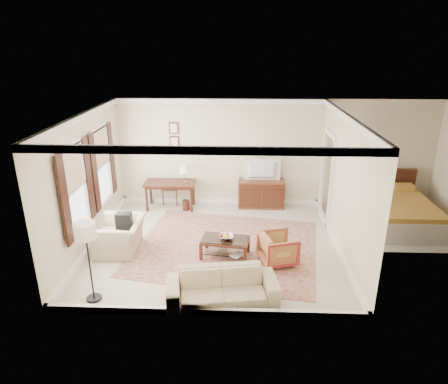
# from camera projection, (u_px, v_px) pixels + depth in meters

# --- Properties ---
(room_shell) EXTENTS (5.51, 5.01, 2.91)m
(room_shell) POSITION_uv_depth(u_px,v_px,m) (214.00, 136.00, 8.10)
(room_shell) COLOR beige
(room_shell) RESTS_ON ground
(annex_bedroom) EXTENTS (3.00, 2.70, 2.90)m
(annex_bedroom) POSITION_uv_depth(u_px,v_px,m) (400.00, 213.00, 9.77)
(annex_bedroom) COLOR beige
(annex_bedroom) RESTS_ON ground
(window_front) EXTENTS (0.12, 1.56, 1.80)m
(window_front) POSITION_uv_depth(u_px,v_px,m) (75.00, 189.00, 7.88)
(window_front) COLOR #CCB284
(window_front) RESTS_ON room_shell
(window_rear) EXTENTS (0.12, 1.56, 1.80)m
(window_rear) POSITION_uv_depth(u_px,v_px,m) (102.00, 165.00, 9.37)
(window_rear) COLOR #CCB284
(window_rear) RESTS_ON room_shell
(doorway) EXTENTS (0.10, 1.12, 2.25)m
(doorway) POSITION_uv_depth(u_px,v_px,m) (327.00, 179.00, 9.90)
(doorway) COLOR white
(doorway) RESTS_ON room_shell
(rug) EXTENTS (4.40, 3.94, 0.01)m
(rug) POSITION_uv_depth(u_px,v_px,m) (226.00, 247.00, 8.87)
(rug) COLOR maroon
(rug) RESTS_ON room_shell
(writing_desk) EXTENTS (1.36, 0.68, 0.74)m
(writing_desk) POSITION_uv_depth(u_px,v_px,m) (170.00, 186.00, 10.73)
(writing_desk) COLOR #3F1D12
(writing_desk) RESTS_ON room_shell
(desk_chair) EXTENTS (0.54, 0.54, 1.05)m
(desk_chair) POSITION_uv_depth(u_px,v_px,m) (170.00, 185.00, 11.10)
(desk_chair) COLOR brown
(desk_chair) RESTS_ON room_shell
(desk_lamp) EXTENTS (0.32, 0.32, 0.50)m
(desk_lamp) POSITION_uv_depth(u_px,v_px,m) (185.00, 173.00, 10.59)
(desk_lamp) COLOR silver
(desk_lamp) RESTS_ON writing_desk
(framed_prints) EXTENTS (0.25, 0.04, 0.68)m
(framed_prints) POSITION_uv_depth(u_px,v_px,m) (174.00, 135.00, 10.64)
(framed_prints) COLOR #3F1D12
(framed_prints) RESTS_ON room_shell
(sideboard) EXTENTS (1.24, 0.48, 0.76)m
(sideboard) POSITION_uv_depth(u_px,v_px,m) (261.00, 194.00, 10.89)
(sideboard) COLOR brown
(sideboard) RESTS_ON room_shell
(tv) EXTENTS (0.95, 0.55, 0.12)m
(tv) POSITION_uv_depth(u_px,v_px,m) (262.00, 164.00, 10.56)
(tv) COLOR black
(tv) RESTS_ON sideboard
(coffee_table) EXTENTS (1.06, 0.72, 0.42)m
(coffee_table) POSITION_uv_depth(u_px,v_px,m) (225.00, 243.00, 8.37)
(coffee_table) COLOR #3F1D12
(coffee_table) RESTS_ON room_shell
(fruit_bowl) EXTENTS (0.42, 0.42, 0.10)m
(fruit_bowl) POSITION_uv_depth(u_px,v_px,m) (226.00, 236.00, 8.33)
(fruit_bowl) COLOR silver
(fruit_bowl) RESTS_ON coffee_table
(book_a) EXTENTS (0.28, 0.04, 0.38)m
(book_a) POSITION_uv_depth(u_px,v_px,m) (218.00, 246.00, 8.57)
(book_a) COLOR brown
(book_a) RESTS_ON coffee_table
(book_b) EXTENTS (0.22, 0.21, 0.38)m
(book_b) POSITION_uv_depth(u_px,v_px,m) (234.00, 253.00, 8.29)
(book_b) COLOR brown
(book_b) RESTS_ON coffee_table
(striped_armchair) EXTENTS (0.81, 0.84, 0.71)m
(striped_armchair) POSITION_uv_depth(u_px,v_px,m) (278.00, 247.00, 8.12)
(striped_armchair) COLOR maroon
(striped_armchair) RESTS_ON room_shell
(club_armchair) EXTENTS (0.71, 1.09, 0.96)m
(club_armchair) POSITION_uv_depth(u_px,v_px,m) (120.00, 231.00, 8.55)
(club_armchair) COLOR tan
(club_armchair) RESTS_ON room_shell
(backpack) EXTENTS (0.24, 0.33, 0.40)m
(backpack) POSITION_uv_depth(u_px,v_px,m) (124.00, 220.00, 8.46)
(backpack) COLOR black
(backpack) RESTS_ON club_armchair
(sofa) EXTENTS (1.99, 0.85, 0.75)m
(sofa) POSITION_uv_depth(u_px,v_px,m) (222.00, 282.00, 6.91)
(sofa) COLOR tan
(sofa) RESTS_ON room_shell
(floor_lamp) EXTENTS (0.37, 0.37, 1.49)m
(floor_lamp) POSITION_uv_depth(u_px,v_px,m) (86.00, 237.00, 6.64)
(floor_lamp) COLOR black
(floor_lamp) RESTS_ON room_shell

